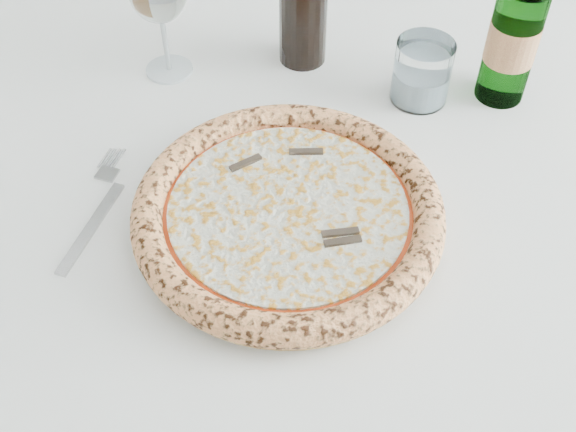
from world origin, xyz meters
name	(u,v)px	position (x,y,z in m)	size (l,w,h in m)	color
dining_table	(291,213)	(-0.23, 0.09, 0.67)	(1.46, 0.87, 0.76)	brown
plate	(288,223)	(-0.23, -0.01, 0.76)	(0.31, 0.31, 0.02)	white
pizza	(288,212)	(-0.23, -0.01, 0.78)	(0.34, 0.34, 0.04)	tan
fork	(96,210)	(-0.45, 0.00, 0.76)	(0.05, 0.20, 0.00)	#ABABAB
tumbler	(421,75)	(-0.06, 0.22, 0.79)	(0.08, 0.08, 0.08)	white
beer_bottle	(515,31)	(0.04, 0.23, 0.86)	(0.06, 0.06, 0.25)	#32722E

